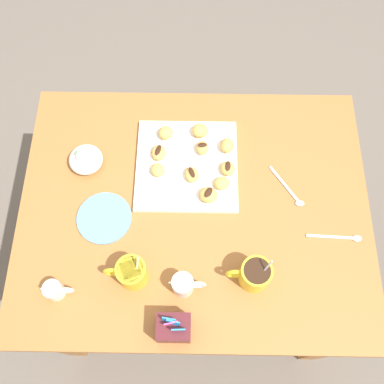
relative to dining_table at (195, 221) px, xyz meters
The scene contains 27 objects.
ground_plane 0.59m from the dining_table, ahead, with size 8.00×8.00×0.00m, color #665B51.
dining_table is the anchor object (origin of this frame).
pastry_plate_square 0.19m from the dining_table, 79.25° to the right, with size 0.32×0.32×0.02m, color white.
coffee_mug_yellow_left 0.32m from the dining_table, 127.84° to the left, with size 0.13×0.09×0.14m.
coffee_mug_yellow_right 0.32m from the dining_table, 51.35° to the left, with size 0.12×0.08×0.13m.
cream_pitcher_white 0.29m from the dining_table, 83.61° to the left, with size 0.10×0.06×0.07m.
sugar_caddy 0.40m from the dining_table, 82.05° to the left, with size 0.09×0.07×0.11m.
ice_cream_bowl 0.40m from the dining_table, 22.76° to the right, with size 0.11×0.11×0.08m.
chocolate_sauce_pitcher 0.49m from the dining_table, 34.54° to the left, with size 0.09×0.05×0.06m.
saucer_sky_left 0.30m from the dining_table, ahead, with size 0.17×0.17×0.01m, color #66A8DB.
loose_spoon_near_saucer 0.46m from the dining_table, 168.12° to the left, with size 0.16×0.02×0.01m.
loose_spoon_by_plate 0.33m from the dining_table, 169.29° to the right, with size 0.10×0.14×0.01m.
beignet_0 0.30m from the dining_table, 68.34° to the right, with size 0.05×0.05×0.04m, color #DBA351.
beignet_1 0.26m from the dining_table, 55.78° to the right, with size 0.05×0.05×0.03m, color #DBA351.
chocolate_drizzle_1 0.27m from the dining_table, 55.78° to the right, with size 0.04×0.02×0.01m, color #381E11.
beignet_2 0.16m from the dining_table, 146.88° to the right, with size 0.05×0.06×0.04m, color #DBA351.
chocolate_drizzle_2 0.18m from the dining_table, 146.88° to the right, with size 0.04×0.02×0.01m, color #381E11.
beignet_3 0.18m from the dining_table, 84.16° to the right, with size 0.05×0.04×0.03m, color #DBA351.
chocolate_drizzle_3 0.19m from the dining_table, 84.16° to the right, with size 0.04×0.02×0.01m, color #381E11.
beignet_4 0.22m from the dining_table, 43.39° to the right, with size 0.04×0.05×0.03m, color #DBA351.
beignet_5 0.25m from the dining_table, 96.77° to the right, with size 0.04×0.05×0.03m, color #DBA351.
chocolate_drizzle_5 0.26m from the dining_table, 96.77° to the right, with size 0.03×0.02×0.01m, color #381E11.
beignet_6 0.27m from the dining_table, 116.94° to the right, with size 0.04×0.05×0.04m, color #DBA351.
beignet_7 0.19m from the dining_table, 140.41° to the right, with size 0.05×0.04×0.03m, color #DBA351.
beignet_8 0.30m from the dining_table, 93.41° to the right, with size 0.05×0.05×0.04m, color #DBA351.
beignet_9 0.22m from the dining_table, 130.63° to the right, with size 0.05×0.05×0.03m, color #DBA351.
chocolate_drizzle_9 0.23m from the dining_table, 130.63° to the right, with size 0.03×0.02×0.01m, color #381E11.
Camera 1 is at (0.00, 0.49, 1.95)m, focal length 40.70 mm.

